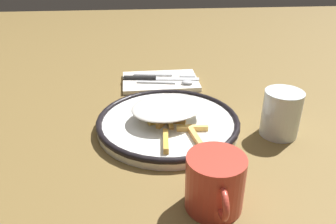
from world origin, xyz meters
name	(u,v)px	position (x,y,z in m)	size (l,w,h in m)	color
ground_plane	(168,128)	(0.00, 0.00, 0.00)	(2.60, 2.60, 0.00)	brown
plate	(168,123)	(0.00, 0.00, 0.01)	(0.30, 0.30, 0.03)	white
fries_heap	(169,110)	(0.00, 0.00, 0.04)	(0.22, 0.19, 0.04)	#DBB257
napkin	(161,81)	(-0.25, 0.00, 0.01)	(0.14, 0.21, 0.01)	silver
fork	(165,75)	(-0.27, 0.01, 0.01)	(0.04, 0.18, 0.00)	silver
knife	(154,78)	(-0.25, -0.02, 0.01)	(0.04, 0.21, 0.01)	black
spoon	(175,82)	(-0.21, 0.04, 0.02)	(0.04, 0.15, 0.01)	silver
water_glass	(281,113)	(0.04, 0.23, 0.05)	(0.08, 0.08, 0.10)	silver
coffee_mug	(215,183)	(0.24, 0.05, 0.04)	(0.12, 0.09, 0.09)	#BB3C2E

